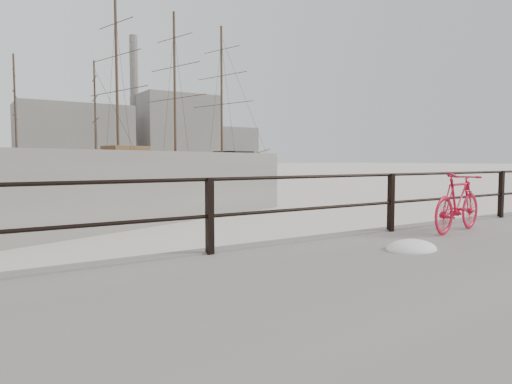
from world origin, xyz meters
TOP-DOWN VIEW (x-y plane):
  - ground at (0.00, 0.00)m, footprint 400.00×400.00m
  - guardrail at (0.00, -0.15)m, footprint 28.00×0.10m
  - bicycle at (-2.61, -0.83)m, footprint 1.69×0.53m
  - barque_black at (32.42, 92.84)m, footprint 68.43×37.44m
  - schooner_mid at (5.21, 81.49)m, footprint 29.78×16.00m
  - industrial_west at (20.00, 140.00)m, footprint 32.00×18.00m
  - industrial_mid at (55.00, 145.00)m, footprint 26.00×20.00m
  - industrial_east at (78.00, 150.00)m, footprint 20.00×16.00m
  - smokestack at (42.00, 150.00)m, footprint 2.80×2.80m

SIDE VIEW (x-z plane):
  - ground at x=0.00m, z-range 0.00..0.00m
  - barque_black at x=32.42m, z-range -18.25..18.25m
  - schooner_mid at x=5.21m, z-range -10.21..10.21m
  - guardrail at x=0.00m, z-range 0.35..1.35m
  - bicycle at x=-2.61m, z-range 0.35..1.36m
  - industrial_east at x=78.00m, z-range 0.00..14.00m
  - industrial_west at x=20.00m, z-range 0.00..18.00m
  - industrial_mid at x=55.00m, z-range 0.00..24.00m
  - smokestack at x=42.00m, z-range 0.00..44.00m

